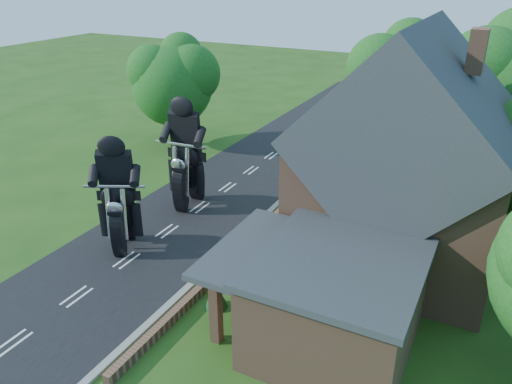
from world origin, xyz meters
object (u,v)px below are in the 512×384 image
at_px(house, 405,166).
at_px(annex, 333,300).
at_px(motorcycle_follow, 189,190).
at_px(garden_wall, 262,230).
at_px(motorcycle_lead, 123,232).

height_order(house, annex, house).
bearing_deg(motorcycle_follow, house, 175.47).
bearing_deg(garden_wall, motorcycle_lead, -140.74).
xyz_separation_m(garden_wall, motorcycle_follow, (-4.93, 0.96, 0.72)).
bearing_deg(motorcycle_lead, house, 178.04).
height_order(annex, motorcycle_follow, annex).
bearing_deg(annex, motorcycle_follow, 147.24).
xyz_separation_m(annex, motorcycle_lead, (-10.66, 1.64, -0.94)).
height_order(house, motorcycle_follow, house).
xyz_separation_m(garden_wall, house, (6.19, 1.00, 4.14)).
height_order(garden_wall, annex, annex).
relative_size(house, motorcycle_lead, 5.74).
height_order(motorcycle_lead, motorcycle_follow, motorcycle_follow).
xyz_separation_m(annex, motorcycle_follow, (-10.50, 6.76, -0.85)).
distance_m(annex, motorcycle_lead, 10.83).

